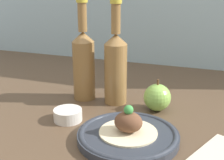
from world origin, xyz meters
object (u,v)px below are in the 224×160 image
at_px(plate, 128,136).
at_px(plated_food, 128,125).
at_px(dipping_bowl, 68,115).
at_px(cider_bottle_left, 84,62).
at_px(apple, 157,97).
at_px(cider_bottle_right, 116,65).

distance_m(plate, plated_food, 0.03).
bearing_deg(dipping_bowl, cider_bottle_left, 98.60).
distance_m(cider_bottle_left, dipping_bowl, 0.18).
bearing_deg(cider_bottle_left, plated_food, -45.39).
height_order(plated_food, cider_bottle_left, cider_bottle_left).
xyz_separation_m(cider_bottle_left, apple, (0.22, -0.02, -0.07)).
distance_m(plate, cider_bottle_right, 0.24).
distance_m(plate, dipping_bowl, 0.18).
bearing_deg(cider_bottle_left, plate, -45.39).
bearing_deg(plate, cider_bottle_left, 134.61).
bearing_deg(plated_food, dipping_bowl, 165.34).
bearing_deg(plate, dipping_bowl, 165.34).
height_order(plated_food, apple, apple).
xyz_separation_m(plated_food, cider_bottle_right, (-0.10, 0.19, 0.07)).
distance_m(plated_food, dipping_bowl, 0.18).
height_order(plated_food, cider_bottle_right, cider_bottle_right).
bearing_deg(apple, cider_bottle_right, 172.95).
xyz_separation_m(cider_bottle_right, apple, (0.12, -0.02, -0.07)).
bearing_deg(cider_bottle_right, plate, -63.76).
height_order(plate, apple, apple).
xyz_separation_m(plate, cider_bottle_right, (-0.10, 0.19, 0.10)).
distance_m(cider_bottle_left, apple, 0.23).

